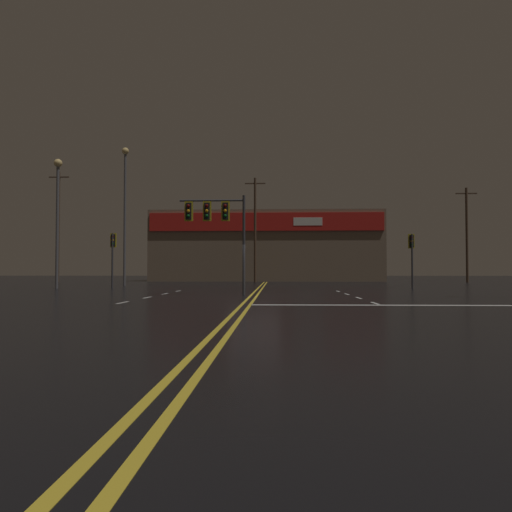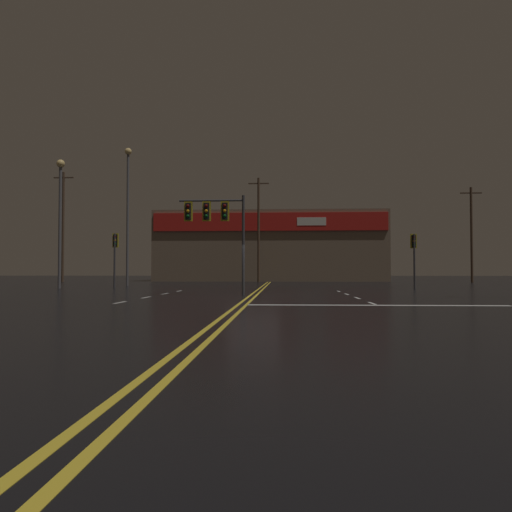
{
  "view_description": "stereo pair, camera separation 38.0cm",
  "coord_description": "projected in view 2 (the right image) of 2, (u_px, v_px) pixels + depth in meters",
  "views": [
    {
      "loc": [
        1.03,
        -24.01,
        1.19
      ],
      "look_at": [
        0.0,
        2.83,
        2.0
      ],
      "focal_mm": 35.0,
      "sensor_mm": 36.0,
      "label": 1
    },
    {
      "loc": [
        1.41,
        -23.99,
        1.19
      ],
      "look_at": [
        0.0,
        2.83,
        2.0
      ],
      "focal_mm": 35.0,
      "sensor_mm": 36.0,
      "label": 2
    }
  ],
  "objects": [
    {
      "name": "ground_plane",
      "position": [
        253.0,
        296.0,
        23.98
      ],
      "size": [
        200.0,
        200.0,
        0.0
      ],
      "primitive_type": "plane",
      "color": "black"
    },
    {
      "name": "road_markings",
      "position": [
        271.0,
        297.0,
        22.73
      ],
      "size": [
        14.02,
        60.0,
        0.01
      ],
      "color": "gold",
      "rests_on": "ground"
    },
    {
      "name": "traffic_signal_median",
      "position": [
        215.0,
        218.0,
        24.93
      ],
      "size": [
        3.3,
        0.36,
        4.97
      ],
      "color": "#38383D",
      "rests_on": "ground"
    },
    {
      "name": "traffic_signal_corner_northeast",
      "position": [
        414.0,
        248.0,
        34.04
      ],
      "size": [
        0.42,
        0.36,
        3.74
      ],
      "color": "#38383D",
      "rests_on": "ground"
    },
    {
      "name": "traffic_signal_corner_northwest",
      "position": [
        115.0,
        248.0,
        34.92
      ],
      "size": [
        0.42,
        0.36,
        3.84
      ],
      "color": "#38383D",
      "rests_on": "ground"
    },
    {
      "name": "streetlight_near_left",
      "position": [
        60.0,
        205.0,
        34.24
      ],
      "size": [
        0.56,
        0.56,
        8.87
      ],
      "color": "#59595E",
      "rests_on": "ground"
    },
    {
      "name": "streetlight_median_approach",
      "position": [
        128.0,
        200.0,
        40.46
      ],
      "size": [
        0.56,
        0.56,
        11.21
      ],
      "color": "#59595E",
      "rests_on": "ground"
    },
    {
      "name": "building_backdrop",
      "position": [
        271.0,
        247.0,
        60.48
      ],
      "size": [
        26.68,
        10.23,
        8.1
      ],
      "color": "#7A6651",
      "rests_on": "ground"
    },
    {
      "name": "utility_pole_row",
      "position": [
        249.0,
        228.0,
        53.04
      ],
      "size": [
        45.66,
        0.26,
        11.96
      ],
      "color": "#4C3828",
      "rests_on": "ground"
    }
  ]
}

